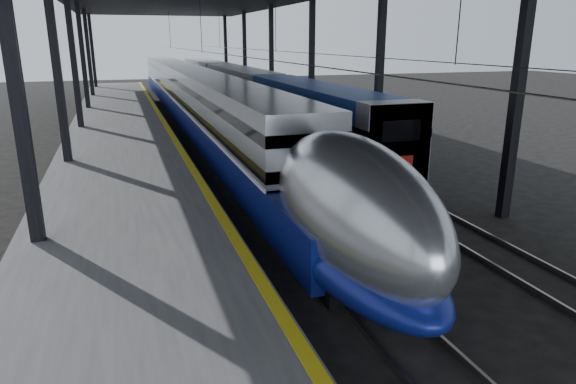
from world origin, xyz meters
name	(u,v)px	position (x,y,z in m)	size (l,w,h in m)	color
ground	(300,331)	(0.00, 0.00, 0.00)	(160.00, 160.00, 0.00)	black
platform	(121,147)	(-3.50, 20.00, 0.50)	(6.00, 80.00, 1.00)	#4C4C4F
yellow_strip	(172,135)	(-0.70, 20.00, 1.00)	(0.30, 80.00, 0.01)	gold
rails	(261,146)	(4.50, 20.00, 0.08)	(6.52, 80.00, 0.16)	slate
tgv_train	(195,100)	(2.00, 29.38, 1.92)	(2.87, 65.20, 4.11)	#AAACB1
second_train	(242,90)	(7.00, 35.37, 1.96)	(2.81, 56.05, 3.87)	navy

